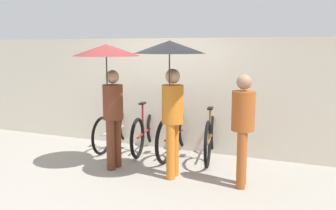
{
  "coord_description": "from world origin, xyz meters",
  "views": [
    {
      "loc": [
        2.74,
        -4.75,
        1.96
      ],
      "look_at": [
        0.39,
        0.84,
        1.0
      ],
      "focal_mm": 40.0,
      "sensor_mm": 36.0,
      "label": 1
    }
  ],
  "objects": [
    {
      "name": "parked_bicycle_0",
      "position": [
        -0.96,
        1.41,
        0.37
      ],
      "size": [
        0.44,
        1.74,
        1.04
      ],
      "rotation": [
        0.0,
        0.0,
        1.62
      ],
      "color": "black",
      "rests_on": "ground"
    },
    {
      "name": "parked_bicycle_3",
      "position": [
        0.96,
        1.43,
        0.4
      ],
      "size": [
        0.51,
        1.78,
        0.99
      ],
      "rotation": [
        0.0,
        0.0,
        1.76
      ],
      "color": "black",
      "rests_on": "ground"
    },
    {
      "name": "parked_bicycle_1",
      "position": [
        -0.32,
        1.44,
        0.37
      ],
      "size": [
        0.48,
        1.71,
        1.09
      ],
      "rotation": [
        0.0,
        0.0,
        1.74
      ],
      "color": "black",
      "rests_on": "ground"
    },
    {
      "name": "ground_plane",
      "position": [
        0.0,
        0.0,
        0.0
      ],
      "size": [
        30.0,
        30.0,
        0.0
      ],
      "primitive_type": "plane",
      "color": "gray"
    },
    {
      "name": "parked_bicycle_2",
      "position": [
        0.32,
        1.39,
        0.4
      ],
      "size": [
        0.44,
        1.88,
        1.06
      ],
      "rotation": [
        0.0,
        0.0,
        1.6
      ],
      "color": "black",
      "rests_on": "ground"
    },
    {
      "name": "pedestrian_center",
      "position": [
        0.71,
        0.17,
        1.61
      ],
      "size": [
        1.01,
        1.01,
        2.04
      ],
      "rotation": [
        0.0,
        0.0,
        3.19
      ],
      "color": "#C66B1E",
      "rests_on": "ground"
    },
    {
      "name": "back_wall",
      "position": [
        0.0,
        1.78,
        1.05
      ],
      "size": [
        10.69,
        0.12,
        2.1
      ],
      "color": "beige",
      "rests_on": "ground"
    },
    {
      "name": "pedestrian_trailing",
      "position": [
        1.74,
        0.3,
        0.92
      ],
      "size": [
        0.32,
        0.32,
        1.58
      ],
      "rotation": [
        0.0,
        0.0,
        3.28
      ],
      "color": "#9E4C1E",
      "rests_on": "ground"
    },
    {
      "name": "pedestrian_leading",
      "position": [
        -0.33,
        0.2,
        1.58
      ],
      "size": [
        1.03,
        1.03,
        1.99
      ],
      "rotation": [
        0.0,
        0.0,
        3.05
      ],
      "color": "brown",
      "rests_on": "ground"
    }
  ]
}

